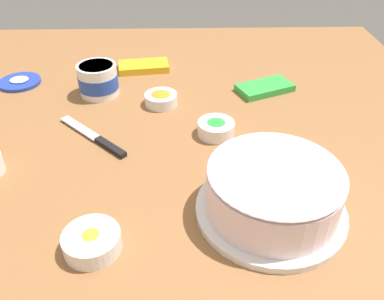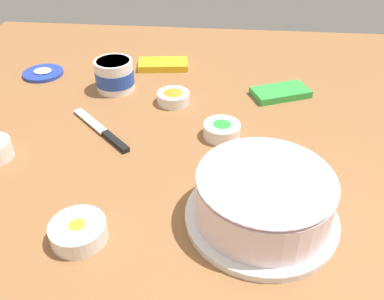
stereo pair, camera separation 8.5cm
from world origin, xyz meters
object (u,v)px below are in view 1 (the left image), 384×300
Objects in this scene: sprinkle_bowl_orange at (163,98)px; sprinkle_bowl_yellow at (92,241)px; frosted_cake at (273,191)px; spreading_knife at (98,139)px; candy_box_lower at (144,66)px; candy_box_upper at (265,88)px; frosting_tub at (98,79)px; sprinkle_bowl_green at (216,128)px; frosting_tub_lid at (20,82)px.

sprinkle_bowl_yellow is at bearing -101.80° from sprinkle_bowl_orange.
frosted_cake is 1.52× the size of spreading_knife.
frosted_cake is at bearing -34.03° from spreading_knife.
sprinkle_bowl_yellow is at bearing -100.37° from candy_box_lower.
frosted_cake is at bearing -121.94° from candy_box_upper.
frosting_tub is 1.11× the size of sprinkle_bowl_yellow.
frosting_tub_lid is at bearing 153.13° from sprinkle_bowl_green.
sprinkle_bowl_yellow reaches higher than frosting_tub_lid.
candy_box_lower is (-0.28, 0.63, -0.04)m from frosted_cake.
spreading_knife is (0.03, -0.23, -0.04)m from frosting_tub.
candy_box_upper is (0.43, 0.24, 0.00)m from spreading_knife.
frosting_tub_lid is 0.78× the size of candy_box_lower.
frosting_tub is at bearing 145.65° from sprinkle_bowl_green.
frosting_tub is at bearing 129.46° from frosted_cake.
sprinkle_bowl_green is at bearing -26.87° from frosting_tub_lid.
sprinkle_bowl_orange is at bearing 131.32° from sprinkle_bowl_green.
sprinkle_bowl_green is 0.42m from candy_box_lower.
candy_box_upper is at bearing 13.68° from sprinkle_bowl_orange.
frosted_cake is 0.28m from sprinkle_bowl_green.
frosted_cake is 0.84m from frosting_tub_lid.
sprinkle_bowl_green is at bearing -48.68° from sprinkle_bowl_orange.
frosting_tub_lid is 0.37m from candy_box_lower.
spreading_knife is at bearing -174.35° from candy_box_upper.
spreading_knife is at bearing 97.98° from sprinkle_bowl_yellow.
candy_box_lower is (-0.07, 0.22, -0.01)m from sprinkle_bowl_orange.
frosted_cake reaches higher than sprinkle_bowl_yellow.
spreading_knife is 1.87× the size of sprinkle_bowl_yellow.
sprinkle_bowl_yellow is (0.32, -0.62, 0.01)m from frosting_tub_lid.
sprinkle_bowl_orange is at bearing -80.58° from candy_box_lower.
frosted_cake reaches higher than spreading_knife.
sprinkle_bowl_orange is at bearing 117.24° from frosted_cake.
spreading_knife is at bearing -47.47° from frosting_tub_lid.
frosting_tub is 0.19m from sprinkle_bowl_orange.
sprinkle_bowl_green reaches higher than sprinkle_bowl_orange.
frosting_tub is 0.26m from frosting_tub_lid.
frosting_tub is (-0.39, 0.48, -0.01)m from frosted_cake.
sprinkle_bowl_green is at bearing 4.32° from spreading_knife.
candy_box_upper reaches higher than frosting_tub_lid.
spreading_knife is at bearing -175.68° from sprinkle_bowl_green.
spreading_knife is (0.28, -0.30, -0.00)m from frosting_tub_lid.
candy_box_upper is (0.07, 0.48, -0.04)m from frosted_cake.
sprinkle_bowl_green is (0.56, -0.28, 0.01)m from frosting_tub_lid.
sprinkle_bowl_yellow is at bearing -62.63° from frosting_tub_lid.
candy_box_upper is (0.46, 0.01, -0.03)m from frosting_tub.
candy_box_upper is at bearing -30.81° from candy_box_lower.
sprinkle_bowl_yellow is 0.64× the size of candy_box_lower.
sprinkle_bowl_yellow is at bearing -82.02° from spreading_knife.
frosting_tub is at bearing 97.91° from sprinkle_bowl_yellow.
candy_box_lower is 0.38m from candy_box_upper.
sprinkle_bowl_yellow is (0.04, -0.32, 0.01)m from spreading_knife.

